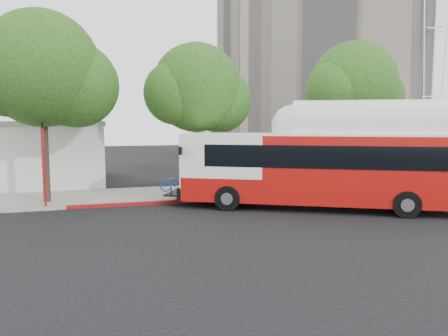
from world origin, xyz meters
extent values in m
plane|color=black|center=(0.00, 0.00, 0.00)|extent=(120.00, 120.00, 0.00)
cube|color=gray|center=(0.00, 6.50, 0.07)|extent=(60.00, 5.00, 0.15)
cube|color=gray|center=(0.00, 3.90, 0.07)|extent=(60.00, 0.30, 0.15)
cube|color=maroon|center=(-3.00, 3.90, 0.08)|extent=(10.00, 0.32, 0.16)
cylinder|color=#2D2116|center=(-9.00, 5.50, 3.04)|extent=(0.36, 0.36, 6.08)
sphere|color=#1A3F12|center=(-9.00, 5.50, 6.84)|extent=(5.80, 5.80, 5.80)
sphere|color=#1A3F12|center=(-7.41, 5.70, 6.08)|extent=(4.35, 4.35, 4.35)
cylinder|color=#2D2116|center=(-1.00, 6.00, 2.72)|extent=(0.36, 0.36, 5.44)
sphere|color=#1A3F12|center=(-1.00, 6.00, 6.12)|extent=(5.00, 5.00, 5.00)
sphere|color=#1A3F12|center=(0.38, 6.20, 5.44)|extent=(3.75, 3.75, 3.75)
cylinder|color=#2D2116|center=(9.00, 5.80, 2.88)|extent=(0.36, 0.36, 5.76)
sphere|color=#1A3F12|center=(9.00, 5.80, 6.48)|extent=(5.40, 5.40, 5.40)
sphere|color=#1A3F12|center=(10.48, 6.00, 5.76)|extent=(4.05, 4.05, 4.05)
cube|color=tan|center=(18.00, 28.00, 17.50)|extent=(18.00, 18.00, 35.00)
cube|color=#A70F0B|center=(3.79, 0.44, 1.98)|extent=(12.96, 8.73, 3.18)
cube|color=black|center=(4.27, 0.18, 2.63)|extent=(11.83, 8.17, 1.04)
cube|color=white|center=(3.79, 0.44, 3.61)|extent=(12.92, 8.66, 0.11)
cube|color=white|center=(5.72, -0.60, 3.90)|extent=(7.23, 5.25, 0.60)
cube|color=black|center=(-2.55, 3.83, 0.55)|extent=(1.71, 2.16, 0.07)
imported|color=#203996|center=(-2.55, 3.83, 1.08)|extent=(1.47, 1.97, 0.99)
cylinder|color=#A7111D|center=(-8.95, 4.17, 1.97)|extent=(0.12, 0.12, 3.95)
cube|color=black|center=(-8.95, 4.17, 4.05)|extent=(0.05, 0.39, 0.25)
camera|label=1|loc=(-6.65, -18.24, 4.22)|focal=35.00mm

